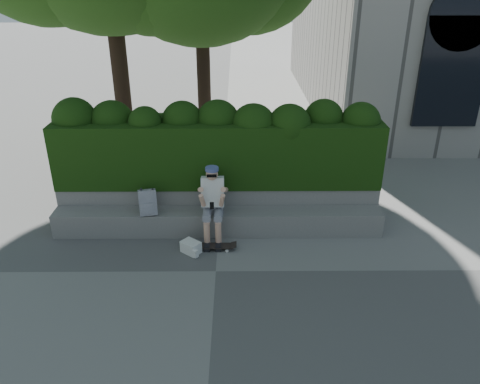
{
  "coord_description": "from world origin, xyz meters",
  "views": [
    {
      "loc": [
        0.35,
        -6.3,
        4.42
      ],
      "look_at": [
        0.4,
        1.0,
        0.95
      ],
      "focal_mm": 35.0,
      "sensor_mm": 36.0,
      "label": 1
    }
  ],
  "objects_px": {
    "skateboard": "(212,246)",
    "backpack_ground": "(191,247)",
    "person": "(213,201)",
    "backpack_plaid": "(148,202)"
  },
  "relations": [
    {
      "from": "skateboard",
      "to": "backpack_plaid",
      "type": "distance_m",
      "value": 1.39
    },
    {
      "from": "skateboard",
      "to": "backpack_ground",
      "type": "bearing_deg",
      "value": -165.6
    },
    {
      "from": "person",
      "to": "backpack_ground",
      "type": "bearing_deg",
      "value": -126.86
    },
    {
      "from": "backpack_ground",
      "to": "skateboard",
      "type": "bearing_deg",
      "value": 53.28
    },
    {
      "from": "person",
      "to": "skateboard",
      "type": "relative_size",
      "value": 1.78
    },
    {
      "from": "skateboard",
      "to": "backpack_ground",
      "type": "relative_size",
      "value": 2.43
    },
    {
      "from": "backpack_ground",
      "to": "backpack_plaid",
      "type": "bearing_deg",
      "value": -176.16
    },
    {
      "from": "person",
      "to": "backpack_plaid",
      "type": "relative_size",
      "value": 3.02
    },
    {
      "from": "skateboard",
      "to": "backpack_ground",
      "type": "xyz_separation_m",
      "value": [
        -0.35,
        -0.08,
        0.04
      ]
    },
    {
      "from": "backpack_plaid",
      "to": "backpack_ground",
      "type": "xyz_separation_m",
      "value": [
        0.79,
        -0.58,
        -0.58
      ]
    }
  ]
}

